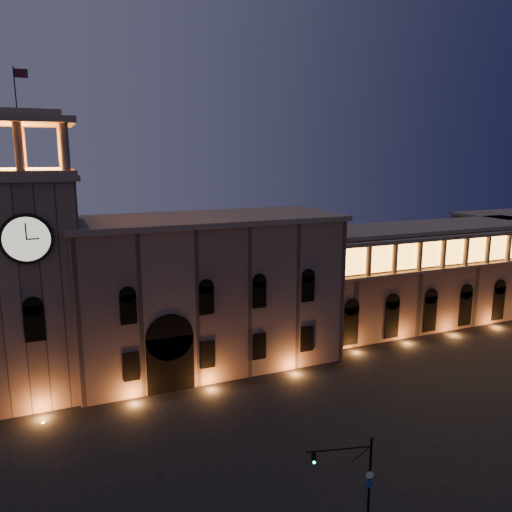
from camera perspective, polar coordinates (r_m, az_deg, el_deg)
name	(u,v)px	position (r m, az deg, el deg)	size (l,w,h in m)	color
ground	(313,457)	(44.41, 6.54, -21.85)	(160.00, 160.00, 0.00)	black
government_building	(207,291)	(58.69, -5.61, -4.03)	(30.80, 12.80, 17.60)	#785B4E
clock_tower	(32,276)	(54.49, -24.22, -2.15)	(9.80, 9.80, 32.40)	#785B4E
colonnade_wing	(425,273)	(77.46, 18.77, -1.90)	(40.60, 11.50, 14.50)	brown
traffic_light	(358,480)	(36.62, 11.62, -23.77)	(4.51, 1.36, 6.35)	black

